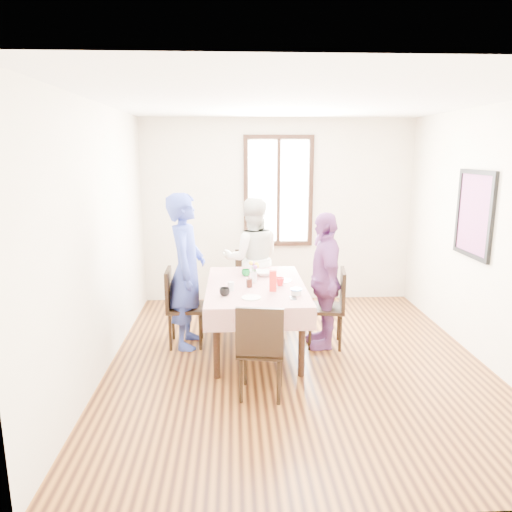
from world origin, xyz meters
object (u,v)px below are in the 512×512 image
dining_table (256,317)px  chair_right (325,308)px  chair_left (186,307)px  person_left (186,271)px  chair_near (261,349)px  chair_far (252,285)px  person_far (252,259)px  person_right (324,280)px

dining_table → chair_right: bearing=3.5°
chair_right → chair_left: bearing=95.8°
chair_left → person_left: person_left is taller
person_left → chair_near: bearing=-143.2°
chair_far → person_left: person_left is taller
dining_table → person_far: bearing=90.0°
chair_left → person_right: bearing=85.2°
chair_left → chair_far: size_ratio=1.00×
person_right → chair_far: bearing=-141.9°
dining_table → chair_right: chair_right is taller
chair_left → dining_table: bearing=78.4°
chair_far → chair_right: bearing=123.6°
dining_table → chair_far: size_ratio=1.72×
chair_left → person_right: (1.59, -0.10, 0.33)m
dining_table → person_left: 0.95m
person_left → person_right: 1.58m
chair_far → chair_near: 2.15m
chair_near → person_left: bearing=131.1°
person_far → person_left: bearing=46.1°
person_far → chair_left: bearing=45.4°
chair_left → chair_right: size_ratio=1.00×
chair_near → person_far: 2.16m
person_left → person_far: bearing=-36.9°
chair_right → person_left: person_left is taller
chair_left → chair_near: size_ratio=1.00×
person_far → person_right: person_far is taller
person_right → dining_table: bearing=-85.9°
person_left → chair_left: bearing=94.0°
chair_right → person_right: bearing=99.3°
chair_far → chair_near: (0.00, -2.15, 0.00)m
chair_right → person_right: (-0.02, 0.00, 0.33)m
dining_table → chair_far: 1.08m
chair_near → person_far: bearing=98.3°
chair_right → chair_far: same height
chair_left → person_left: size_ratio=0.51×
chair_far → person_right: (0.79, -1.02, 0.33)m
chair_left → person_left: bearing=88.7°
person_left → person_right: person_left is taller
chair_near → chair_left: bearing=131.8°
dining_table → chair_near: 1.08m
dining_table → person_far: size_ratio=0.95×
dining_table → person_far: 1.14m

